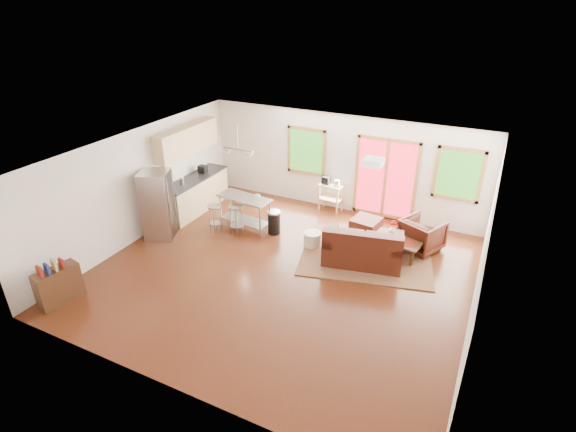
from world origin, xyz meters
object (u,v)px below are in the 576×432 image
at_px(ottoman, 366,227).
at_px(island, 245,207).
at_px(armchair, 422,233).
at_px(kitchen_cart, 331,188).
at_px(rug, 366,256).
at_px(coffee_table, 397,241).
at_px(refrigerator, 158,205).
at_px(loveseat, 363,249).

relative_size(ottoman, island, 0.45).
relative_size(armchair, kitchen_cart, 0.89).
relative_size(rug, island, 2.03).
height_order(coffee_table, refrigerator, refrigerator).
bearing_deg(loveseat, rug, 76.44).
bearing_deg(armchair, loveseat, 72.46).
height_order(armchair, island, island).
height_order(refrigerator, kitchen_cart, refrigerator).
xyz_separation_m(loveseat, ottoman, (-0.32, 1.28, -0.14)).
relative_size(rug, loveseat, 1.56).
bearing_deg(ottoman, kitchen_cart, 145.74).
relative_size(rug, refrigerator, 1.72).
height_order(coffee_table, armchair, armchair).
height_order(loveseat, refrigerator, refrigerator).
xyz_separation_m(rug, kitchen_cart, (-1.60, 1.85, 0.64)).
relative_size(coffee_table, island, 0.82).
height_order(rug, refrigerator, refrigerator).
xyz_separation_m(refrigerator, kitchen_cart, (3.16, 3.11, -0.18)).
xyz_separation_m(loveseat, armchair, (1.03, 1.15, 0.07)).
bearing_deg(armchair, ottoman, 19.02).
bearing_deg(loveseat, refrigerator, 179.61).
distance_m(loveseat, kitchen_cart, 2.69).
bearing_deg(island, coffee_table, 5.80).
xyz_separation_m(coffee_table, armchair, (0.44, 0.51, 0.06)).
height_order(armchair, kitchen_cart, kitchen_cart).
distance_m(loveseat, coffee_table, 0.87).
height_order(loveseat, armchair, loveseat).
bearing_deg(ottoman, armchair, -5.48).
bearing_deg(kitchen_cart, refrigerator, -135.39).
bearing_deg(rug, kitchen_cart, 130.95).
bearing_deg(refrigerator, ottoman, 3.31).
bearing_deg(refrigerator, kitchen_cart, 21.07).
bearing_deg(loveseat, armchair, 36.09).
height_order(island, kitchen_cart, kitchen_cart).
bearing_deg(refrigerator, armchair, -3.46).
relative_size(loveseat, island, 1.30).
bearing_deg(coffee_table, armchair, 49.67).
bearing_deg(rug, armchair, 39.58).
bearing_deg(coffee_table, loveseat, -133.35).
bearing_deg(ottoman, rug, -71.55).
xyz_separation_m(loveseat, kitchen_cart, (-1.59, 2.15, 0.30)).
bearing_deg(island, ottoman, 20.04).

